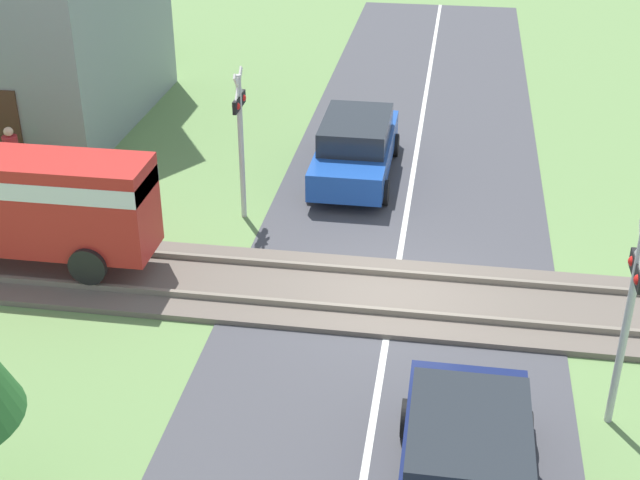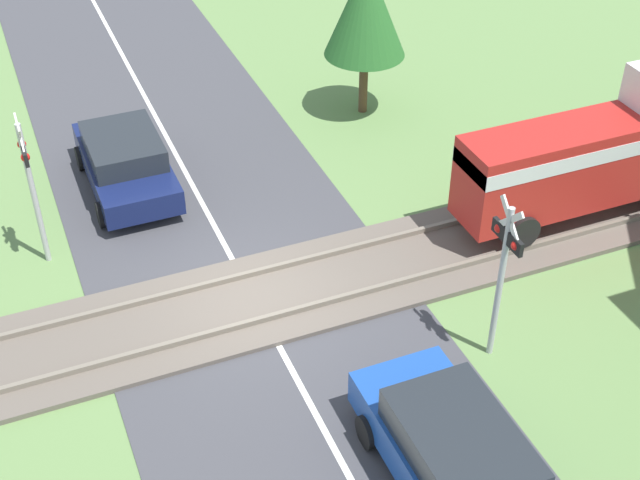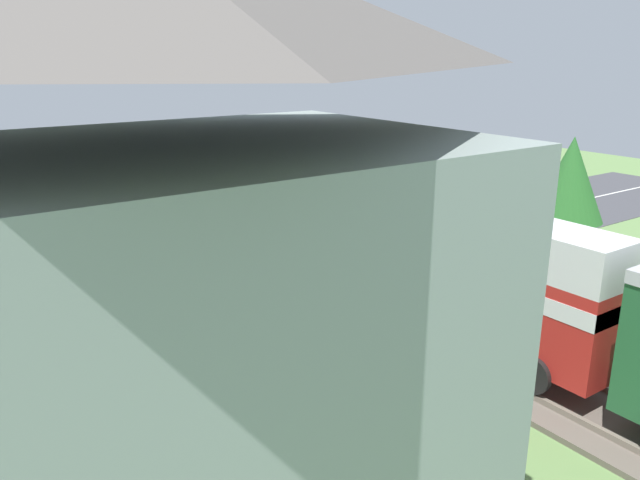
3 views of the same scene
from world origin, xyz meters
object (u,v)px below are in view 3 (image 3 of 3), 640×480
at_px(car_far_side, 138,292).
at_px(crossing_signal_east_approach, 270,243).
at_px(pedestrian_by_station, 409,422).
at_px(car_near_crossing, 387,211).
at_px(station_building, 138,331).
at_px(crossing_signal_west_approach, 309,171).

xyz_separation_m(car_far_side, crossing_signal_east_approach, (-2.64, 2.25, 1.41)).
bearing_deg(pedestrian_by_station, crossing_signal_east_approach, -97.99).
distance_m(car_far_side, pedestrian_by_station, 8.41).
distance_m(car_near_crossing, car_far_side, 11.28).
xyz_separation_m(station_building, pedestrian_by_station, (-4.67, -0.71, -3.22)).
xyz_separation_m(crossing_signal_west_approach, station_building, (11.65, 14.06, 1.70)).
height_order(car_far_side, station_building, station_building).
distance_m(crossing_signal_east_approach, station_building, 8.82).
xyz_separation_m(crossing_signal_west_approach, crossing_signal_east_approach, (6.14, 7.39, 0.00)).
relative_size(car_near_crossing, crossing_signal_west_approach, 1.16).
height_order(car_near_crossing, pedestrian_by_station, pedestrian_by_station).
distance_m(car_near_crossing, station_building, 18.41).
relative_size(car_far_side, station_building, 0.57).
bearing_deg(station_building, pedestrian_by_station, -171.34).
distance_m(station_building, pedestrian_by_station, 5.72).
height_order(car_near_crossing, crossing_signal_west_approach, crossing_signal_west_approach).
height_order(car_near_crossing, car_far_side, car_far_side).
height_order(car_far_side, crossing_signal_west_approach, crossing_signal_west_approach).
bearing_deg(pedestrian_by_station, car_far_side, -77.65).
bearing_deg(crossing_signal_west_approach, crossing_signal_east_approach, 50.25).
bearing_deg(car_near_crossing, crossing_signal_west_approach, -46.66).
xyz_separation_m(car_near_crossing, crossing_signal_east_approach, (8.27, 5.13, 1.45)).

